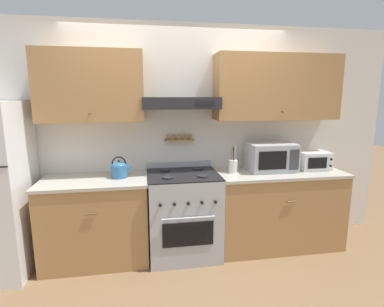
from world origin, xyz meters
TOP-DOWN VIEW (x-y plane):
  - ground_plane at (0.00, 0.00)m, footprint 16.00×16.00m
  - wall_back at (0.08, 0.63)m, footprint 5.20×0.46m
  - counter_left at (-0.93, 0.34)m, footprint 1.10×0.68m
  - counter_right at (1.11, 0.34)m, footprint 1.46×0.68m
  - stove_range at (0.00, 0.32)m, footprint 0.76×0.72m
  - tea_kettle at (-0.67, 0.36)m, footprint 0.22×0.17m
  - microwave at (1.03, 0.38)m, footprint 0.53×0.36m
  - utensil_crock at (0.57, 0.36)m, footprint 0.10×0.10m
  - toaster_oven at (1.55, 0.36)m, footprint 0.36×0.28m

SIDE VIEW (x-z plane):
  - ground_plane at x=0.00m, z-range 0.00..0.00m
  - counter_right at x=1.11m, z-range 0.00..0.90m
  - counter_left at x=-0.93m, z-range 0.00..0.90m
  - stove_range at x=0.00m, z-range -0.03..0.96m
  - utensil_crock at x=0.57m, z-range 0.83..1.13m
  - tea_kettle at x=-0.67m, z-range 0.87..1.10m
  - toaster_oven at x=1.55m, z-range 0.90..1.11m
  - microwave at x=1.03m, z-range 0.90..1.22m
  - wall_back at x=0.08m, z-range 0.21..2.76m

